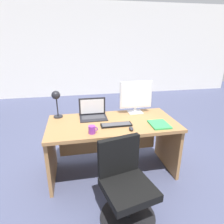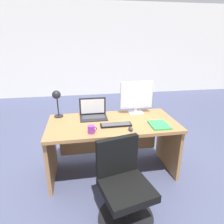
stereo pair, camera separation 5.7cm
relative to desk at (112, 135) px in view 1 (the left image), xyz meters
name	(u,v)px [view 1 (the left image)]	position (x,y,z in m)	size (l,w,h in m)	color
ground	(99,127)	(0.00, 1.45, -0.53)	(12.00, 12.00, 0.00)	#474C6B
back_wall	(87,51)	(0.00, 4.12, 0.87)	(10.00, 0.10, 2.80)	silver
desk	(112,135)	(0.00, 0.00, 0.00)	(1.61, 0.79, 0.74)	#9E7042
monitor	(136,96)	(0.38, 0.23, 0.46)	(0.45, 0.16, 0.45)	silver
laptop	(93,111)	(-0.23, 0.19, 0.29)	(0.35, 0.26, 0.25)	black
keyboard	(116,125)	(0.02, -0.16, 0.22)	(0.38, 0.12, 0.02)	black
mouse	(131,129)	(0.16, -0.32, 0.23)	(0.05, 0.09, 0.04)	#2D2D33
desk_lamp	(56,99)	(-0.68, 0.23, 0.47)	(0.12, 0.15, 0.37)	black
book	(159,124)	(0.54, -0.25, 0.22)	(0.22, 0.28, 0.02)	green
coffee_mug	(92,130)	(-0.28, -0.32, 0.25)	(0.10, 0.08, 0.09)	purple
office_chair	(126,189)	(-0.01, -0.78, -0.21)	(0.56, 0.57, 0.82)	black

